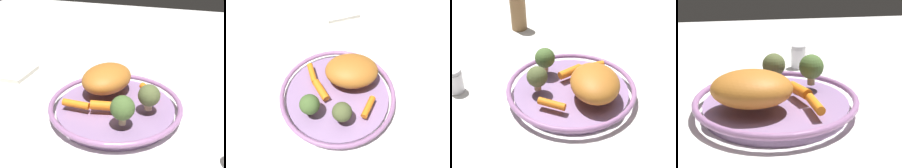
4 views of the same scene
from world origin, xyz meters
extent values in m
plane|color=silver|center=(0.00, 0.00, 0.00)|extent=(2.55, 2.55, 0.00)
cylinder|color=#8E709E|center=(0.00, 0.00, 0.01)|extent=(0.29, 0.29, 0.02)
torus|color=#99689A|center=(0.00, 0.00, 0.03)|extent=(0.33, 0.33, 0.01)
ellipsoid|color=#B36A26|center=(-0.05, -0.04, 0.07)|extent=(0.18, 0.15, 0.07)
cylinder|color=orange|center=(0.05, -0.01, 0.05)|extent=(0.04, 0.07, 0.03)
cylinder|color=orange|center=(-0.07, 0.07, 0.04)|extent=(0.06, 0.06, 0.02)
cylinder|color=orange|center=(0.06, -0.08, 0.04)|extent=(0.02, 0.07, 0.02)
cylinder|color=tan|center=(0.09, 0.04, 0.04)|extent=(0.02, 0.02, 0.02)
sphere|color=#476430|center=(0.09, 0.04, 0.08)|extent=(0.05, 0.05, 0.05)
cylinder|color=tan|center=(0.01, 0.09, 0.04)|extent=(0.02, 0.02, 0.02)
sphere|color=#515B32|center=(0.01, 0.09, 0.07)|extent=(0.05, 0.05, 0.05)
cylinder|color=white|center=(0.11, 0.28, 0.03)|extent=(0.04, 0.04, 0.06)
cylinder|color=silver|center=(0.11, 0.28, 0.06)|extent=(0.04, 0.04, 0.01)
camera|label=1|loc=(0.56, 0.19, 0.39)|focal=44.26mm
camera|label=2|loc=(0.10, 0.40, 0.65)|focal=41.59mm
camera|label=3|loc=(-0.64, 0.23, 0.52)|focal=52.24mm
camera|label=4|loc=(-0.09, -0.58, 0.27)|focal=49.89mm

